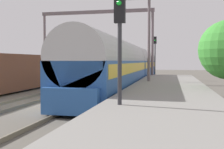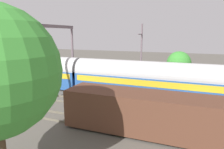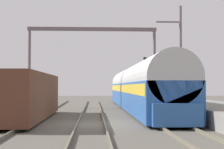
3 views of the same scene
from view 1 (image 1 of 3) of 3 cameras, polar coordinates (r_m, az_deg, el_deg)
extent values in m
plane|color=#59544C|center=(15.97, -18.56, -5.79)|extent=(120.00, 120.00, 0.00)
cube|color=#686150|center=(16.34, -20.73, -5.35)|extent=(0.08, 60.00, 0.16)
cube|color=#686150|center=(15.60, -16.29, -5.66)|extent=(0.08, 60.00, 0.16)
cube|color=#686150|center=(14.52, -6.95, -6.20)|extent=(0.08, 60.00, 0.16)
cube|color=#686150|center=(14.12, -1.41, -6.44)|extent=(0.08, 60.00, 0.16)
cube|color=gray|center=(15.65, 11.49, -4.21)|extent=(4.40, 28.00, 0.90)
cube|color=#28569E|center=(19.21, 0.21, -0.43)|extent=(2.90, 16.00, 2.20)
cube|color=gold|center=(19.19, 0.21, 1.45)|extent=(2.93, 15.36, 0.64)
cylinder|color=#B9B9B9|center=(19.18, 0.21, 3.45)|extent=(2.84, 16.00, 2.84)
cube|color=#28569E|center=(35.35, 5.79, 1.05)|extent=(2.90, 16.00, 2.20)
cube|color=gold|center=(35.34, 5.79, 2.07)|extent=(2.93, 15.36, 0.64)
cylinder|color=#B9B9B9|center=(35.33, 5.80, 3.15)|extent=(2.84, 16.00, 2.84)
cube|color=#28569E|center=(11.37, -8.61, -5.52)|extent=(2.40, 0.50, 1.10)
cylinder|color=#383838|center=(30.97, 6.99, -0.76)|extent=(0.22, 0.22, 0.85)
cube|color=#285684|center=(30.93, 7.00, 0.62)|extent=(0.45, 0.34, 0.64)
sphere|color=tan|center=(30.92, 7.00, 1.43)|extent=(0.24, 0.24, 0.24)
cylinder|color=#2D2D33|center=(9.10, 1.60, -0.66)|extent=(0.14, 0.14, 3.60)
cube|color=black|center=(9.24, 1.62, 13.41)|extent=(0.36, 0.20, 0.90)
sphere|color=#19D133|center=(9.16, 1.47, 14.62)|extent=(0.16, 0.16, 0.16)
cylinder|color=#2D2D33|center=(35.16, 8.91, 2.65)|extent=(0.14, 0.14, 4.52)
cube|color=black|center=(35.26, 8.94, 7.05)|extent=(0.36, 0.20, 0.90)
sphere|color=#19D133|center=(35.14, 8.93, 7.03)|extent=(0.16, 0.16, 0.16)
cylinder|color=#68585F|center=(32.42, -13.78, 5.22)|extent=(0.28, 0.28, 7.50)
cylinder|color=#68585F|center=(29.20, 8.38, 5.54)|extent=(0.28, 0.28, 7.50)
cube|color=#68585F|center=(30.68, -3.31, 12.83)|extent=(12.61, 0.24, 0.36)
cylinder|color=#68585F|center=(19.97, 7.68, 7.54)|extent=(0.20, 0.20, 8.00)
camera|label=2|loc=(29.55, -48.63, 10.67)|focal=32.56mm
camera|label=3|loc=(10.43, -117.56, -2.90)|focal=58.85mm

